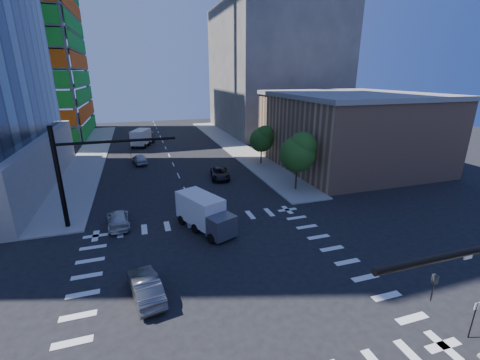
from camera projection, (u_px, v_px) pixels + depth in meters
name	position (u px, v px, depth m)	size (l,w,h in m)	color
ground	(225.00, 277.00, 21.80)	(160.00, 160.00, 0.00)	black
road_markings	(225.00, 277.00, 21.80)	(20.00, 20.00, 0.01)	silver
sidewalk_ne	(233.00, 145.00, 61.55)	(5.00, 60.00, 0.15)	gray
sidewalk_nw	(92.00, 155.00, 54.26)	(5.00, 60.00, 0.15)	gray
construction_building	(2.00, 11.00, 62.00)	(25.16, 34.50, 70.60)	slate
commercial_building	(349.00, 130.00, 47.28)	(20.50, 22.50, 10.60)	tan
bg_building_ne	(273.00, 70.00, 74.94)	(24.00, 30.00, 28.00)	#5A5651
signal_mast_nw	(77.00, 167.00, 27.54)	(10.20, 0.40, 9.00)	black
tree_south	(299.00, 152.00, 36.56)	(4.16, 4.16, 6.82)	#382316
tree_north	(263.00, 138.00, 47.71)	(3.54, 3.52, 5.78)	#382316
no_parking_sign	(474.00, 316.00, 16.35)	(0.30, 0.06, 2.20)	black
car_nb_far	(220.00, 173.00, 42.20)	(2.28, 4.95, 1.37)	black
car_sb_near	(118.00, 219.00, 28.96)	(1.84, 4.53, 1.32)	silver
car_sb_mid	(140.00, 159.00, 48.95)	(1.80, 4.47, 1.52)	#ABACB3
car_sb_cross	(146.00, 286.00, 19.63)	(1.58, 4.52, 1.49)	#494A4E
box_truck_near	(206.00, 216.00, 27.93)	(4.49, 6.23, 3.00)	black
box_truck_far	(143.00, 138.00, 61.29)	(4.63, 6.61, 3.19)	black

